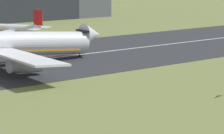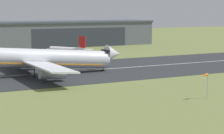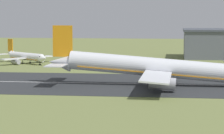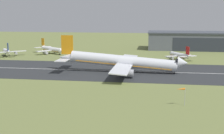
# 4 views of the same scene
# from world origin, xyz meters

# --- Properties ---
(hangar_building) EXTENTS (84.53, 25.69, 12.72)m
(hangar_building) POSITION_xyz_m (67.15, 205.47, 6.38)
(hangar_building) COLOR slate
(hangar_building) RESTS_ON ground_plane
(airplane_parked_west) EXTENTS (17.69, 19.62, 8.42)m
(airplane_parked_west) POSITION_xyz_m (44.06, 155.45, 2.57)
(airplane_parked_west) COLOR white
(airplane_parked_west) RESTS_ON ground_plane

